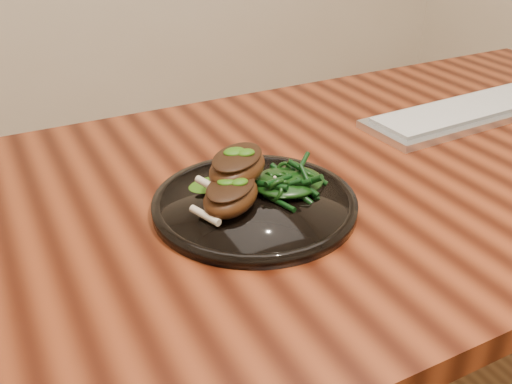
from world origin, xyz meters
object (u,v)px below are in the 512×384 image
lamb_chop_front (231,194)px  greens_heap (288,177)px  keyboard (467,112)px  desk (356,206)px  plate (255,203)px

lamb_chop_front → greens_heap: 0.10m
greens_heap → keyboard: size_ratio=0.24×
desk → lamb_chop_front: bearing=-167.5°
plate → greens_heap: bearing=5.2°
plate → lamb_chop_front: size_ratio=2.35×
greens_heap → keyboard: (0.48, 0.12, -0.03)m
plate → keyboard: 0.56m
desk → greens_heap: bearing=-165.4°
keyboard → plate: bearing=-167.3°
desk → lamb_chop_front: size_ratio=12.69×
desk → greens_heap: 0.21m
desk → keyboard: size_ratio=3.49×
greens_heap → lamb_chop_front: bearing=-170.9°
keyboard → lamb_chop_front: bearing=-167.2°
lamb_chop_front → plate: bearing=14.1°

